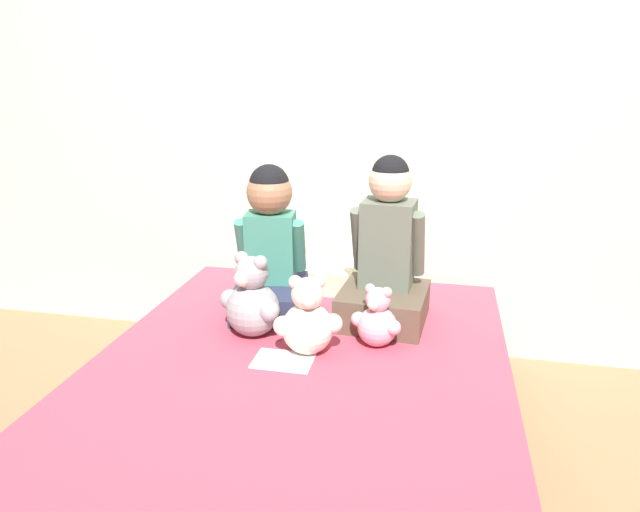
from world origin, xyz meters
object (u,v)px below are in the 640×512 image
Objects in this scene: child_on_right at (386,258)px; teddy_bear_held_by_left_child at (252,301)px; teddy_bear_between_children at (308,321)px; teddy_bear_held_by_right_child at (377,320)px; bed at (299,413)px; pillow_at_headboard at (337,276)px; child_on_left at (270,248)px; sign_card at (283,361)px.

child_on_right is 2.04× the size of teddy_bear_held_by_left_child.
teddy_bear_held_by_right_child is at bearing 6.43° from teddy_bear_between_children.
pillow_at_headboard reaches higher than bed.
child_on_right reaches higher than child_on_left.
teddy_bear_held_by_left_child is 1.11× the size of teddy_bear_between_children.
teddy_bear_held_by_left_child is 0.29m from sign_card.
child_on_left reaches higher than teddy_bear_held_by_right_child.
child_on_right is 0.45m from teddy_bear_between_children.
sign_card reaches higher than bed.
teddy_bear_held_by_left_child is 0.67× the size of pillow_at_headboard.
teddy_bear_held_by_right_child is at bearing -86.04° from child_on_right.
teddy_bear_held_by_left_child is (0.00, -0.26, -0.13)m from child_on_left.
sign_card is (-0.31, -0.19, -0.10)m from teddy_bear_held_by_right_child.
teddy_bear_held_by_left_child reaches higher than teddy_bear_between_children.
child_on_left is 0.29m from teddy_bear_held_by_left_child.
bed is 8.82× the size of sign_card.
teddy_bear_between_children reaches higher than bed.
child_on_left is 2.95× the size of sign_card.
child_on_left is 1.88× the size of teddy_bear_held_by_left_child.
teddy_bear_held_by_right_child reaches higher than bed.
teddy_bear_held_by_left_child reaches higher than sign_card.
child_on_left is at bearing 105.80° from teddy_bear_between_children.
teddy_bear_held_by_right_child is 0.61m from pillow_at_headboard.
teddy_bear_between_children is at bearing 50.70° from sign_card.
child_on_left is 0.49m from child_on_right.
child_on_right reaches higher than bed.
child_on_right is 0.30m from teddy_bear_held_by_right_child.
pillow_at_headboard is at bearing 72.87° from teddy_bear_between_children.
sign_card is (-0.07, -0.08, -0.12)m from teddy_bear_between_children.
teddy_bear_held_by_left_child is at bearing 139.47° from bed.
bed is 0.45m from teddy_bear_held_by_left_child.
child_on_right is (0.26, 0.45, 0.46)m from bed.
bed is 2.99× the size of child_on_left.
teddy_bear_held_by_left_child is 0.26m from teddy_bear_between_children.
teddy_bear_between_children reaches higher than teddy_bear_held_by_right_child.
teddy_bear_between_children is (0.24, -0.10, -0.01)m from teddy_bear_held_by_left_child.
pillow_at_headboard is at bearing 90.00° from bed.
teddy_bear_between_children is at bearing -119.35° from child_on_right.
teddy_bear_held_by_right_child is at bearing -35.19° from child_on_left.
teddy_bear_between_children is 0.60× the size of pillow_at_headboard.
child_on_right is at bearing 108.44° from teddy_bear_held_by_right_child.
pillow_at_headboard is (0.23, 0.31, -0.22)m from child_on_left.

